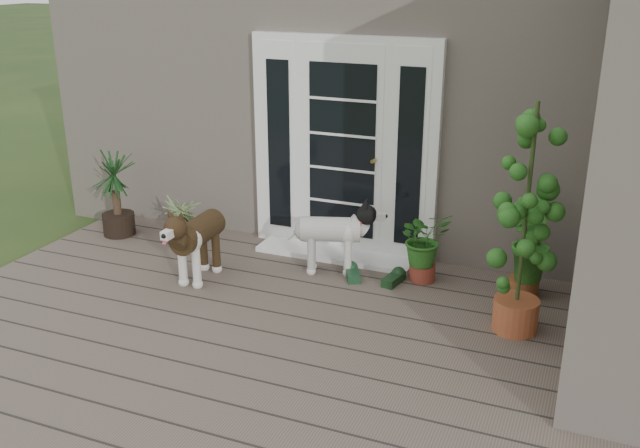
% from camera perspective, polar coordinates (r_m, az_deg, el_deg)
% --- Properties ---
extents(deck, '(6.20, 4.60, 0.12)m').
position_cam_1_polar(deck, '(5.49, -4.49, -10.98)').
color(deck, '#6B5B4C').
rests_on(deck, ground).
extents(house_main, '(7.40, 4.00, 3.10)m').
position_cam_1_polar(house_main, '(8.80, 7.97, 11.22)').
color(house_main, '#665E54').
rests_on(house_main, ground).
extents(door_unit, '(1.90, 0.14, 2.15)m').
position_cam_1_polar(door_unit, '(7.00, 1.90, 6.14)').
color(door_unit, white).
rests_on(door_unit, deck).
extents(door_step, '(1.60, 0.40, 0.05)m').
position_cam_1_polar(door_step, '(7.16, 1.24, -2.40)').
color(door_step, white).
rests_on(door_step, deck).
extents(brindle_dog, '(0.37, 0.83, 0.68)m').
position_cam_1_polar(brindle_dog, '(6.63, -9.71, -1.64)').
color(brindle_dog, '#3F2C17').
rests_on(brindle_dog, deck).
extents(white_dog, '(0.82, 0.54, 0.63)m').
position_cam_1_polar(white_dog, '(6.69, 0.84, -1.37)').
color(white_dog, white).
rests_on(white_dog, deck).
extents(spider_plant, '(0.64, 0.64, 0.59)m').
position_cam_1_polar(spider_plant, '(7.55, -10.99, 0.64)').
color(spider_plant, '#8B9D60').
rests_on(spider_plant, deck).
extents(yucca, '(0.85, 0.85, 0.94)m').
position_cam_1_polar(yucca, '(7.89, -16.06, 2.39)').
color(yucca, black).
rests_on(yucca, deck).
extents(herb_a, '(0.67, 0.67, 0.61)m').
position_cam_1_polar(herb_a, '(6.58, 8.30, -2.07)').
color(herb_a, '#2A661D').
rests_on(herb_a, deck).
extents(herb_b, '(0.63, 0.63, 0.67)m').
position_cam_1_polar(herb_b, '(6.47, 16.19, -2.79)').
color(herb_b, '#205518').
rests_on(herb_b, deck).
extents(herb_c, '(0.48, 0.48, 0.56)m').
position_cam_1_polar(herb_c, '(6.57, 21.08, -3.57)').
color(herb_c, '#1E631C').
rests_on(herb_c, deck).
extents(sapling, '(0.63, 0.63, 1.92)m').
position_cam_1_polar(sapling, '(5.62, 16.17, 0.49)').
color(sapling, '#1A5317').
rests_on(sapling, deck).
extents(clog_left, '(0.30, 0.38, 0.10)m').
position_cam_1_polar(clog_left, '(6.67, 2.61, -3.94)').
color(clog_left, '#173A20').
rests_on(clog_left, deck).
extents(clog_right, '(0.22, 0.36, 0.10)m').
position_cam_1_polar(clog_right, '(6.59, 5.93, -4.34)').
color(clog_right, black).
rests_on(clog_right, deck).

